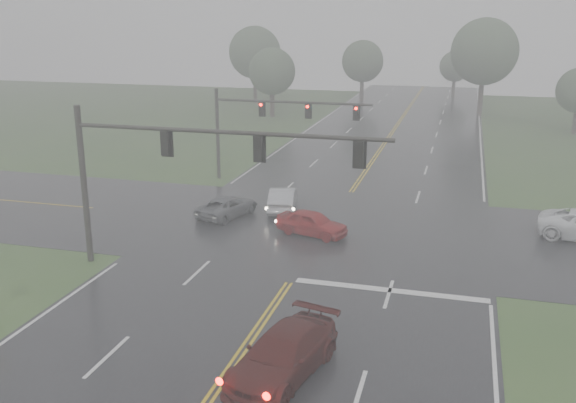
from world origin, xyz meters
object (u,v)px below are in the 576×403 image
(sedan_red, at_px, (312,235))
(signal_gantry_far, at_px, (263,118))
(signal_gantry_near, at_px, (171,159))
(car_grey, at_px, (228,217))
(sedan_silver, at_px, (283,210))
(sedan_maroon, at_px, (283,375))

(sedan_red, relative_size, signal_gantry_far, 0.35)
(signal_gantry_near, bearing_deg, car_grey, 94.29)
(sedan_silver, relative_size, signal_gantry_far, 0.39)
(sedan_red, height_order, sedan_silver, sedan_silver)
(sedan_red, distance_m, signal_gantry_near, 9.94)
(sedan_silver, height_order, car_grey, sedan_silver)
(sedan_silver, relative_size, signal_gantry_near, 0.30)
(sedan_maroon, bearing_deg, signal_gantry_near, 147.65)
(signal_gantry_far, bearing_deg, sedan_silver, -63.13)
(signal_gantry_near, bearing_deg, signal_gantry_far, 93.68)
(sedan_red, distance_m, car_grey, 6.01)
(sedan_red, height_order, signal_gantry_far, signal_gantry_far)
(car_grey, bearing_deg, sedan_silver, -126.65)
(sedan_maroon, xyz_separation_m, signal_gantry_near, (-7.44, 7.58, 5.42))
(sedan_silver, bearing_deg, signal_gantry_far, -73.92)
(sedan_maroon, bearing_deg, car_grey, 129.77)
(sedan_maroon, relative_size, sedan_red, 1.33)
(sedan_maroon, height_order, signal_gantry_near, signal_gantry_near)
(car_grey, relative_size, signal_gantry_near, 0.29)
(sedan_maroon, distance_m, sedan_red, 14.41)
(signal_gantry_far, bearing_deg, sedan_red, -59.99)
(sedan_maroon, bearing_deg, sedan_silver, 119.08)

